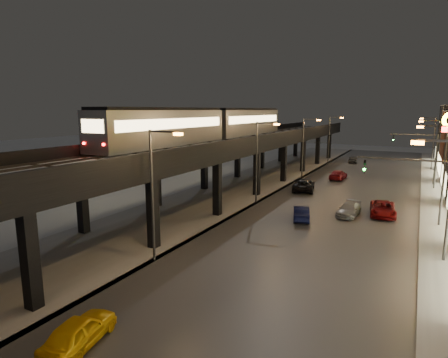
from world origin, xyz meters
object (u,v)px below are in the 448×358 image
at_px(car_near_white, 301,213).
at_px(car_onc_dark, 383,209).
at_px(subway_train, 213,124).
at_px(car_mid_silver, 304,185).
at_px(car_onc_white, 349,210).
at_px(car_far_white, 353,159).
at_px(car_mid_dark, 338,175).
at_px(car_taxi, 79,333).

bearing_deg(car_near_white, car_onc_dark, -160.51).
xyz_separation_m(subway_train, car_mid_silver, (10.66, 4.68, -7.79)).
xyz_separation_m(car_near_white, car_onc_white, (3.77, 3.52, -0.05)).
height_order(car_near_white, car_far_white, car_far_white).
bearing_deg(car_near_white, car_onc_white, -154.54).
relative_size(car_mid_silver, car_far_white, 1.39).
bearing_deg(car_mid_dark, car_mid_silver, 78.07).
xyz_separation_m(subway_train, car_near_white, (14.03, -8.08, -7.89)).
xyz_separation_m(car_far_white, car_onc_dark, (8.76, -37.82, 0.02)).
bearing_deg(car_far_white, subway_train, 63.85).
bearing_deg(car_onc_white, subway_train, 169.96).
relative_size(car_taxi, car_mid_dark, 0.83).
relative_size(subway_train, car_taxi, 9.90).
distance_m(car_taxi, car_mid_silver, 36.09).
height_order(car_far_white, car_onc_dark, car_onc_dark).
bearing_deg(car_onc_dark, car_taxi, -115.95).
distance_m(car_taxi, car_onc_white, 27.71).
bearing_deg(subway_train, car_far_white, 71.02).
distance_m(car_mid_dark, car_far_white, 20.01).
relative_size(car_far_white, car_onc_dark, 0.79).
xyz_separation_m(car_taxi, car_far_white, (1.09, 66.20, -0.01)).
distance_m(car_far_white, car_onc_white, 39.80).
height_order(car_far_white, car_onc_white, car_far_white).
xyz_separation_m(car_onc_dark, car_onc_white, (-2.93, -1.55, -0.08)).
height_order(subway_train, car_far_white, subway_train).
xyz_separation_m(subway_train, car_onc_dark, (20.73, -3.02, -7.86)).
relative_size(subway_train, car_onc_white, 9.42).
bearing_deg(car_taxi, car_onc_dark, -120.67).
xyz_separation_m(car_near_white, car_far_white, (-2.06, 42.88, 0.01)).
bearing_deg(car_mid_silver, car_onc_white, 116.20).
height_order(car_taxi, car_mid_silver, car_mid_silver).
xyz_separation_m(subway_train, car_far_white, (11.97, 34.80, -7.88)).
relative_size(car_onc_dark, car_onc_white, 1.19).
height_order(car_near_white, car_mid_silver, car_mid_silver).
height_order(car_mid_silver, car_far_white, car_mid_silver).
relative_size(subway_train, car_near_white, 9.83).
relative_size(subway_train, car_mid_silver, 7.18).
distance_m(subway_train, car_mid_dark, 21.23).
height_order(subway_train, car_mid_dark, subway_train).
relative_size(car_near_white, car_onc_white, 0.96).
bearing_deg(car_far_white, car_near_white, 85.59).
xyz_separation_m(car_near_white, car_mid_silver, (-3.37, 12.77, 0.10)).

